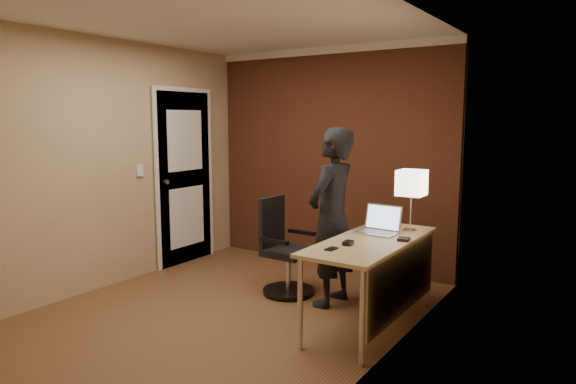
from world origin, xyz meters
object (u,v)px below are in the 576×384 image
object	(u,v)px
desk	(379,256)
phone	(331,249)
desk_lamp	(412,184)
laptop	(380,225)
person	(332,217)
wallet	(404,239)
office_chair	(283,252)
mouse	(348,243)

from	to	relation	value
desk	phone	distance (m)	0.52
desk_lamp	laptop	world-z (taller)	desk_lamp
desk	person	size ratio (longest dim) A/B	0.92
desk_lamp	person	world-z (taller)	person
wallet	office_chair	size ratio (longest dim) A/B	0.12
phone	mouse	bearing A→B (deg)	81.32
desk_lamp	phone	distance (m)	1.06
laptop	office_chair	xyz separation A→B (m)	(-1.00, 0.00, -0.39)
desk	desk_lamp	world-z (taller)	desk_lamp
phone	office_chair	bearing A→B (deg)	144.53
wallet	office_chair	world-z (taller)	office_chair
office_chair	phone	bearing A→B (deg)	-38.70
desk_lamp	phone	world-z (taller)	desk_lamp
laptop	wallet	distance (m)	0.32
desk	person	bearing A→B (deg)	154.92
desk_lamp	desk	bearing A→B (deg)	-99.63
desk_lamp	person	bearing A→B (deg)	-163.71
wallet	office_chair	bearing A→B (deg)	172.55
phone	laptop	bearing A→B (deg)	87.67
desk	mouse	distance (m)	0.34
phone	wallet	size ratio (longest dim) A/B	1.05
mouse	phone	bearing A→B (deg)	-107.27
desk	laptop	world-z (taller)	laptop
desk	phone	xyz separation A→B (m)	(-0.19, -0.47, 0.13)
phone	office_chair	world-z (taller)	office_chair
laptop	wallet	xyz separation A→B (m)	(0.28, -0.16, -0.05)
phone	person	world-z (taller)	person
desk	phone	bearing A→B (deg)	-112.08
laptop	phone	xyz separation A→B (m)	(-0.07, -0.74, -0.06)
desk_lamp	wallet	world-z (taller)	desk_lamp
mouse	office_chair	bearing A→B (deg)	145.16
mouse	phone	size ratio (longest dim) A/B	0.87
wallet	phone	bearing A→B (deg)	-121.07
person	wallet	bearing A→B (deg)	78.82
laptop	desk	bearing A→B (deg)	-66.86
mouse	phone	world-z (taller)	mouse
desk	wallet	distance (m)	0.24
laptop	phone	world-z (taller)	laptop
mouse	phone	distance (m)	0.20
desk_lamp	wallet	size ratio (longest dim) A/B	4.86
phone	person	size ratio (longest dim) A/B	0.07
desk	wallet	bearing A→B (deg)	34.83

